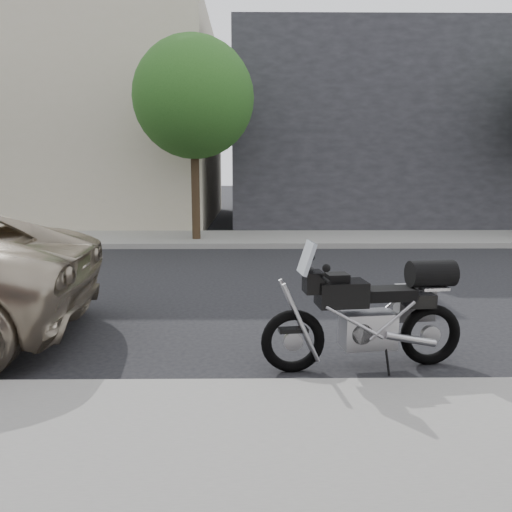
# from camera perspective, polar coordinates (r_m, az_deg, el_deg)

# --- Properties ---
(ground) EXTENTS (120.00, 120.00, 0.00)m
(ground) POSITION_cam_1_polar(r_m,az_deg,el_deg) (8.85, 2.03, -4.26)
(ground) COLOR black
(ground) RESTS_ON ground
(far_sidewalk) EXTENTS (44.00, 3.00, 0.15)m
(far_sidewalk) POSITION_cam_1_polar(r_m,az_deg,el_deg) (15.23, 0.90, 1.99)
(far_sidewalk) COLOR gray
(far_sidewalk) RESTS_ON ground
(far_building_dark) EXTENTS (16.00, 11.00, 7.00)m
(far_building_dark) POSITION_cam_1_polar(r_m,az_deg,el_deg) (23.32, 18.34, 12.66)
(far_building_dark) COLOR #26252A
(far_building_dark) RESTS_ON ground
(far_building_cream) EXTENTS (14.00, 11.00, 8.00)m
(far_building_cream) POSITION_cam_1_polar(r_m,az_deg,el_deg) (23.76, -22.50, 13.57)
(far_building_cream) COLOR #C0B69A
(far_building_cream) RESTS_ON ground
(street_tree_mid) EXTENTS (3.40, 3.40, 5.70)m
(street_tree_mid) POSITION_cam_1_polar(r_m,az_deg,el_deg) (14.80, -7.14, 17.47)
(street_tree_mid) COLOR #382919
(street_tree_mid) RESTS_ON far_sidewalk
(motorcycle) EXTENTS (2.25, 0.90, 1.43)m
(motorcycle) POSITION_cam_1_polar(r_m,az_deg,el_deg) (5.63, 13.58, -6.31)
(motorcycle) COLOR black
(motorcycle) RESTS_ON ground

